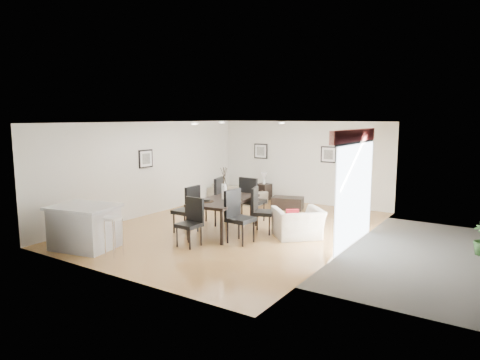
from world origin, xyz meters
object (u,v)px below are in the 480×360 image
Objects in this scene: sofa at (237,193)px; side_table at (264,192)px; bar_stool at (113,222)px; coffee_table at (288,203)px; armchair at (298,223)px; dining_chair_enear at (237,213)px; dining_chair_head at (192,219)px; dining_chair_efar at (259,208)px; dining_chair_foot at (251,197)px; dining_chair_wfar at (214,198)px; dining_chair_wnear at (189,207)px; kitchen_island at (84,227)px; dining_table at (224,202)px.

side_table is (0.58, 0.81, -0.02)m from sofa.
coffee_table is at bearing 81.21° from bar_stool.
armchair is at bearing 148.06° from sofa.
dining_chair_head is (-0.71, -0.76, -0.08)m from dining_chair_enear.
dining_chair_foot is (-0.72, 0.77, 0.06)m from dining_chair_efar.
dining_chair_foot is at bearing 91.51° from dining_chair_head.
dining_chair_wfar is 1.02× the size of dining_chair_foot.
side_table is (-2.02, 4.71, -0.39)m from dining_chair_enear.
side_table is at bearing -173.92° from dining_chair_wnear.
dining_chair_wnear is at bearing -82.76° from side_table.
dining_chair_wfar is at bearing -121.22° from coffee_table.
coffee_table is 1.65m from side_table.
dining_chair_head is 1.14× the size of coffee_table.
bar_stool is at bearing -119.55° from dining_chair_head.
dining_chair_enear is 2.16× the size of side_table.
side_table is at bearing 26.95° from dining_chair_enear.
dining_chair_wfar is at bearing 178.66° from dining_chair_wnear.
armchair is at bearing 48.19° from dining_chair_head.
kitchen_island is at bearing -34.08° from dining_chair_wfar.
dining_chair_wfar is 3.43m from kitchen_island.
dining_table is 1.25m from dining_chair_foot.
dining_chair_foot reaches higher than dining_chair_efar.
dining_chair_head reaches higher than bar_stool.
dining_chair_foot reaches higher than kitchen_island.
dining_chair_efar is at bearing 3.12° from dining_chair_enear.
dining_table is at bearing 37.40° from dining_chair_wfar.
dining_chair_foot is at bearing 137.36° from sofa.
dining_table is 1.39× the size of kitchen_island.
dining_table is 1.82× the size of dining_chair_wnear.
sofa is at bearing -125.77° from side_table.
kitchen_island reaches higher than armchair.
dining_table is 2.01× the size of dining_chair_head.
dining_chair_head is (1.89, -4.67, 0.30)m from sofa.
dining_chair_enear reaches higher than dining_table.
dining_chair_wfar reaches higher than dining_chair_wnear.
armchair is at bearing 31.38° from kitchen_island.
dining_table is (1.89, -3.41, 0.46)m from sofa.
sofa is at bearing 112.00° from dining_table.
dining_chair_efar is 1.06m from dining_chair_foot.
dining_chair_foot reaches higher than armchair.
dining_chair_wnear reaches higher than kitchen_island.
dining_chair_efar is (0.01, 0.98, -0.05)m from dining_chair_enear.
coffee_table is 1.68× the size of side_table.
dining_chair_head is (-0.72, -1.74, -0.03)m from dining_chair_efar.
armchair is (3.61, -2.84, 0.05)m from sofa.
dining_chair_wnear reaches higher than armchair.
dining_chair_enear reaches higher than bar_stool.
dining_chair_foot is (-0.00, 1.25, -0.07)m from dining_table.
dining_chair_head reaches higher than sofa.
armchair is 4.74m from side_table.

